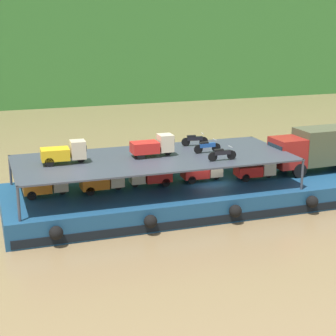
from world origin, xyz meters
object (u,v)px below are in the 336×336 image
at_px(mini_truck_upper_stern, 64,153).
at_px(mini_truck_upper_mid, 153,146).
at_px(mini_truck_lower_stern, 46,185).
at_px(mini_truck_lower_aft, 103,181).
at_px(motorcycle_upper_stbd, 195,140).
at_px(mini_truck_lower_fore, 203,171).
at_px(mini_truck_lower_bow, 256,169).
at_px(covered_lorry, 319,148).
at_px(motorcycle_upper_port, 222,154).
at_px(mini_truck_lower_mid, 149,175).
at_px(motorcycle_upper_centre, 207,146).
at_px(cargo_barge, 208,192).

bearing_deg(mini_truck_upper_stern, mini_truck_upper_mid, -0.47).
bearing_deg(mini_truck_lower_stern, mini_truck_lower_aft, -4.32).
bearing_deg(mini_truck_lower_aft, motorcycle_upper_stbd, 16.00).
bearing_deg(mini_truck_lower_fore, mini_truck_lower_bow, -12.30).
bearing_deg(mini_truck_lower_stern, covered_lorry, -1.58).
distance_m(covered_lorry, mini_truck_lower_fore, 8.82).
distance_m(motorcycle_upper_port, motorcycle_upper_stbd, 4.36).
bearing_deg(motorcycle_upper_port, motorcycle_upper_stbd, 91.63).
height_order(mini_truck_lower_mid, mini_truck_upper_stern, mini_truck_upper_stern).
distance_m(mini_truck_lower_aft, motorcycle_upper_centre, 7.23).
bearing_deg(mini_truck_lower_stern, motorcycle_upper_port, -13.86).
height_order(mini_truck_upper_stern, motorcycle_upper_port, mini_truck_upper_stern).
bearing_deg(mini_truck_upper_stern, motorcycle_upper_stbd, 11.26).
bearing_deg(cargo_barge, mini_truck_upper_stern, 177.77).
bearing_deg(covered_lorry, mini_truck_lower_stern, 178.42).
distance_m(cargo_barge, mini_truck_upper_stern, 10.08).
bearing_deg(motorcycle_upper_stbd, mini_truck_lower_fore, -93.48).
bearing_deg(mini_truck_lower_aft, motorcycle_upper_port, -18.33).
relative_size(mini_truck_lower_bow, motorcycle_upper_stbd, 1.47).
xyz_separation_m(covered_lorry, motorcycle_upper_stbd, (-8.64, 2.27, 0.74)).
distance_m(mini_truck_upper_mid, motorcycle_upper_port, 4.49).
relative_size(covered_lorry, mini_truck_upper_stern, 2.84).
distance_m(covered_lorry, mini_truck_lower_aft, 15.66).
xyz_separation_m(mini_truck_lower_stern, mini_truck_upper_mid, (6.87, -0.16, 2.00)).
bearing_deg(mini_truck_lower_stern, mini_truck_upper_stern, -5.51).
distance_m(mini_truck_upper_mid, motorcycle_upper_centre, 3.67).
bearing_deg(mini_truck_lower_stern, motorcycle_upper_stbd, 9.40).
relative_size(mini_truck_lower_fore, mini_truck_upper_stern, 1.00).
height_order(motorcycle_upper_port, motorcycle_upper_centre, same).
relative_size(mini_truck_lower_mid, motorcycle_upper_port, 1.46).
height_order(mini_truck_lower_stern, mini_truck_upper_mid, mini_truck_upper_mid).
relative_size(cargo_barge, mini_truck_lower_stern, 9.81).
xyz_separation_m(mini_truck_lower_mid, motorcycle_upper_stbd, (3.84, 1.78, 1.74)).
bearing_deg(cargo_barge, mini_truck_lower_mid, 173.67).
distance_m(motorcycle_upper_port, motorcycle_upper_centre, 2.18).
height_order(mini_truck_lower_fore, mini_truck_upper_mid, mini_truck_upper_mid).
bearing_deg(mini_truck_upper_stern, mini_truck_lower_mid, 0.79).
relative_size(mini_truck_lower_bow, motorcycle_upper_centre, 1.47).
height_order(mini_truck_lower_aft, mini_truck_upper_mid, mini_truck_upper_mid).
height_order(covered_lorry, mini_truck_lower_stern, covered_lorry).
distance_m(mini_truck_lower_fore, motorcycle_upper_port, 3.06).
xyz_separation_m(mini_truck_lower_bow, motorcycle_upper_stbd, (-3.47, 2.64, 1.74)).
distance_m(mini_truck_lower_bow, mini_truck_upper_mid, 7.40).
xyz_separation_m(cargo_barge, motorcycle_upper_centre, (-0.13, 0.04, 3.18)).
bearing_deg(cargo_barge, mini_truck_lower_bow, -7.17).
height_order(mini_truck_lower_aft, mini_truck_lower_mid, same).
bearing_deg(mini_truck_lower_bow, motorcycle_upper_centre, 172.44).
relative_size(mini_truck_lower_stern, motorcycle_upper_port, 1.44).
bearing_deg(cargo_barge, motorcycle_upper_centre, 162.76).
bearing_deg(motorcycle_upper_stbd, mini_truck_lower_mid, -155.18).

